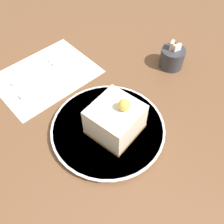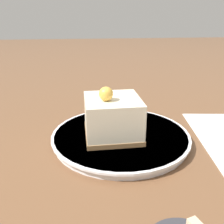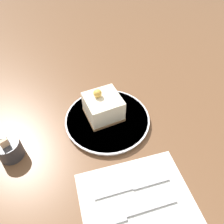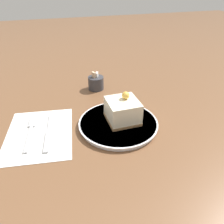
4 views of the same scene
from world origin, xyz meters
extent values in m
plane|color=brown|center=(0.00, 0.00, 0.00)|extent=(4.00, 4.00, 0.00)
cylinder|color=white|center=(-0.02, -0.02, 0.01)|extent=(0.24, 0.24, 0.02)
cylinder|color=white|center=(-0.02, -0.02, 0.01)|extent=(0.25, 0.25, 0.00)
cube|color=olive|center=(0.00, -0.01, 0.02)|extent=(0.10, 0.10, 0.01)
cube|color=#EFE5C6|center=(0.00, -0.01, 0.05)|extent=(0.10, 0.10, 0.06)
sphere|color=#EFB747|center=(0.01, 0.00, 0.10)|extent=(0.02, 0.02, 0.02)
cube|color=white|center=(-0.26, 0.01, 0.00)|extent=(0.22, 0.28, 0.00)
cube|color=#B2B2B7|center=(-0.29, -0.01, 0.01)|extent=(0.02, 0.12, 0.00)
cube|color=#B2B2B7|center=(-0.28, 0.07, 0.01)|extent=(0.03, 0.05, 0.00)
cube|color=#B2B2B7|center=(-0.24, -0.04, 0.01)|extent=(0.03, 0.09, 0.00)
cube|color=#B2B2B7|center=(-0.22, 0.05, 0.01)|extent=(0.02, 0.09, 0.00)
cylinder|color=#333338|center=(-0.02, 0.26, 0.03)|extent=(0.06, 0.06, 0.05)
cube|color=#D8B28C|center=(-0.03, 0.26, 0.06)|extent=(0.01, 0.02, 0.02)
cube|color=white|center=(-0.02, 0.26, 0.06)|extent=(0.02, 0.02, 0.02)
camera|label=1|loc=(0.19, -0.25, 0.46)|focal=40.00mm
camera|label=2|loc=(0.05, 0.39, 0.22)|focal=40.00mm
camera|label=3|loc=(-0.41, 0.14, 0.50)|focal=35.00mm
camera|label=4|loc=(-0.19, -0.55, 0.41)|focal=35.00mm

